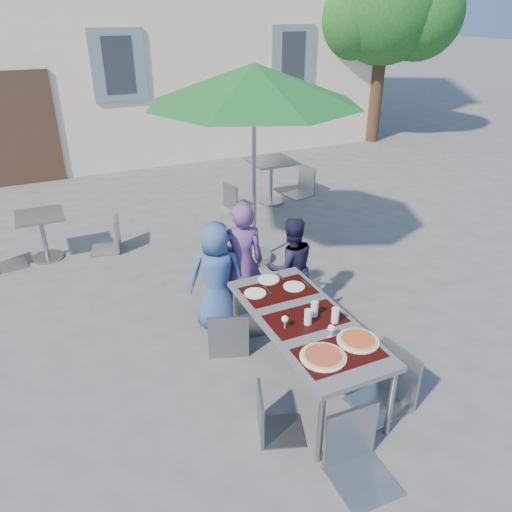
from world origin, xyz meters
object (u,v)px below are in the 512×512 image
chair_0 (227,307)px  patio_umbrella (254,85)px  child_0 (217,276)px  bg_chair_r_1 (303,163)px  cafe_table_1 (271,172)px  chair_1 (265,284)px  bg_chair_r_0 (108,214)px  child_1 (241,263)px  chair_5 (362,412)px  chair_3 (272,388)px  bg_chair_l_1 (235,180)px  child_2 (291,267)px  pizza_near_left (323,356)px  chair_2 (299,274)px  cafe_table_0 (42,230)px  dining_table (305,324)px  chair_4 (395,347)px  pizza_near_right (358,340)px

chair_0 → patio_umbrella: (1.13, 1.81, 1.86)m
child_0 → bg_chair_r_1: bearing=-115.0°
cafe_table_1 → chair_0: bearing=-122.0°
chair_1 → bg_chair_r_0: (-1.20, 2.81, -0.02)m
child_0 → chair_1: bearing=162.0°
child_1 → chair_5: (-0.05, -2.39, -0.10)m
chair_3 → bg_chair_l_1: bearing=70.8°
child_2 → bg_chair_r_0: 3.07m
pizza_near_left → chair_1: size_ratio=0.38×
chair_0 → bg_chair_r_1: bearing=51.7°
pizza_near_left → child_0: size_ratio=0.30×
patio_umbrella → bg_chair_l_1: size_ratio=3.00×
chair_2 → bg_chair_r_1: (2.15, 3.70, 0.03)m
chair_2 → cafe_table_0: size_ratio=1.45×
cafe_table_1 → dining_table: bearing=-112.6°
chair_4 → bg_chair_l_1: (0.59, 5.12, -0.09)m
child_0 → child_1: size_ratio=0.88×
chair_0 → patio_umbrella: 2.83m
child_0 → chair_1: (0.45, -0.31, -0.04)m
child_2 → cafe_table_0: bearing=-39.2°
child_0 → cafe_table_0: size_ratio=1.86×
pizza_near_left → child_2: child_2 is taller
dining_table → cafe_table_1: bearing=67.4°
chair_5 → cafe_table_1: bearing=70.2°
chair_0 → cafe_table_1: chair_0 is taller
child_0 → cafe_table_1: bearing=-108.4°
chair_4 → patio_umbrella: patio_umbrella is taller
child_2 → chair_5: bearing=82.7°
patio_umbrella → dining_table: bearing=-104.3°
chair_5 → bg_chair_r_0: chair_5 is taller
bg_chair_l_1 → pizza_near_right: bearing=-100.7°
child_1 → patio_umbrella: patio_umbrella is taller
bg_chair_r_1 → cafe_table_0: bearing=-169.9°
dining_table → bg_chair_r_0: bg_chair_r_0 is taller
pizza_near_right → cafe_table_0: bearing=117.5°
chair_5 → chair_1: bearing=84.8°
pizza_near_right → chair_2: size_ratio=0.36×
patio_umbrella → cafe_table_0: size_ratio=4.05×
child_1 → cafe_table_0: child_1 is taller
child_2 → bg_chair_r_1: 4.17m
cafe_table_0 → bg_chair_r_1: size_ratio=0.66×
dining_table → cafe_table_1: (1.90, 4.56, -0.11)m
patio_umbrella → pizza_near_left: bearing=-104.5°
dining_table → bg_chair_r_1: 5.43m
chair_3 → bg_chair_r_0: 4.27m
pizza_near_left → patio_umbrella: (0.81, 3.12, 1.65)m
child_0 → child_2: size_ratio=1.04×
pizza_near_left → child_2: size_ratio=0.32×
chair_4 → patio_umbrella: size_ratio=0.38×
dining_table → chair_4: bearing=-42.8°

